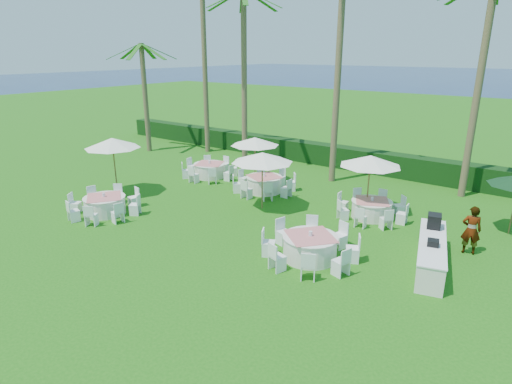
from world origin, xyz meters
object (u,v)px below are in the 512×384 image
(umbrella_b, at_px, (262,158))
(umbrella_d, at_px, (370,161))
(staff_person, at_px, (471,230))
(umbrella_a, at_px, (112,143))
(banquet_table_d, at_px, (210,170))
(banquet_table_f, at_px, (371,209))
(umbrella_c, at_px, (255,141))
(banquet_table_c, at_px, (310,246))
(buffet_table, at_px, (431,252))
(banquet_table_a, at_px, (105,205))
(banquet_table_e, at_px, (264,184))

(umbrella_b, height_order, umbrella_d, umbrella_d)
(staff_person, bearing_deg, umbrella_a, -3.69)
(banquet_table_d, height_order, staff_person, staff_person)
(banquet_table_f, bearing_deg, umbrella_c, 170.74)
(banquet_table_c, xyz_separation_m, umbrella_d, (-0.11, 4.94, 1.85))
(buffet_table, distance_m, staff_person, 1.88)
(banquet_table_d, distance_m, staff_person, 13.25)
(umbrella_d, height_order, buffet_table, umbrella_d)
(banquet_table_a, xyz_separation_m, banquet_table_f, (9.07, 6.16, -0.01))
(banquet_table_c, height_order, staff_person, staff_person)
(banquet_table_e, xyz_separation_m, umbrella_a, (-5.39, -4.43, 2.05))
(banquet_table_a, bearing_deg, buffet_table, 15.26)
(umbrella_b, bearing_deg, umbrella_d, 28.05)
(banquet_table_e, distance_m, umbrella_b, 2.95)
(banquet_table_f, bearing_deg, umbrella_d, 138.26)
(umbrella_c, height_order, buffet_table, umbrella_c)
(banquet_table_e, xyz_separation_m, banquet_table_f, (5.45, -0.16, -0.02))
(banquet_table_d, bearing_deg, umbrella_b, -23.99)
(umbrella_a, height_order, umbrella_d, umbrella_a)
(banquet_table_d, relative_size, umbrella_c, 1.21)
(banquet_table_d, xyz_separation_m, buffet_table, (12.36, -3.33, 0.08))
(banquet_table_e, relative_size, umbrella_d, 1.22)
(banquet_table_a, xyz_separation_m, umbrella_a, (-1.77, 1.90, 2.06))
(umbrella_b, bearing_deg, banquet_table_e, 123.09)
(banquet_table_c, relative_size, banquet_table_e, 1.03)
(umbrella_a, bearing_deg, buffet_table, 5.82)
(umbrella_b, relative_size, staff_person, 1.55)
(banquet_table_d, bearing_deg, banquet_table_f, -3.01)
(banquet_table_e, distance_m, staff_person, 9.43)
(banquet_table_a, bearing_deg, banquet_table_f, 34.20)
(banquet_table_c, bearing_deg, buffet_table, 28.56)
(buffet_table, bearing_deg, banquet_table_d, 164.91)
(umbrella_c, distance_m, buffet_table, 10.68)
(umbrella_b, xyz_separation_m, buffet_table, (7.29, -1.08, -1.77))
(banquet_table_e, height_order, buffet_table, buffet_table)
(staff_person, bearing_deg, umbrella_d, -34.79)
(umbrella_a, bearing_deg, staff_person, 11.87)
(banquet_table_c, bearing_deg, banquet_table_d, 150.41)
(staff_person, bearing_deg, banquet_table_e, -23.69)
(banquet_table_e, distance_m, umbrella_d, 5.45)
(banquet_table_d, distance_m, umbrella_b, 5.85)
(banquet_table_a, xyz_separation_m, umbrella_c, (2.37, 7.26, 1.75))
(banquet_table_d, bearing_deg, banquet_table_e, -4.93)
(banquet_table_c, xyz_separation_m, banquet_table_f, (0.22, 4.65, -0.04))
(banquet_table_c, xyz_separation_m, banquet_table_d, (-9.04, 5.13, -0.03))
(banquet_table_a, height_order, banquet_table_c, banquet_table_c)
(banquet_table_a, relative_size, banquet_table_f, 1.04)
(banquet_table_e, bearing_deg, umbrella_a, -140.62)
(banquet_table_f, distance_m, umbrella_d, 1.94)
(banquet_table_a, xyz_separation_m, umbrella_d, (8.74, 6.46, 1.87))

